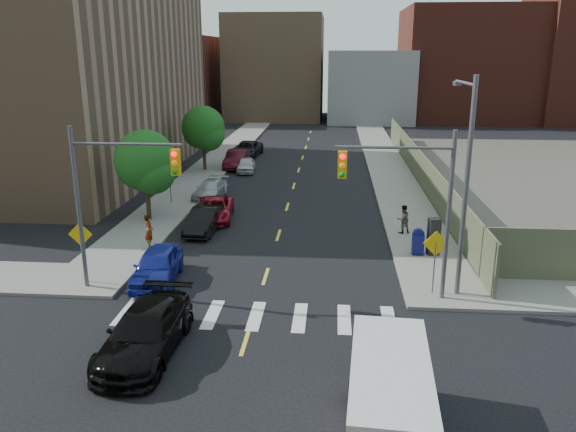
% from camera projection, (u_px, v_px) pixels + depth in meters
% --- Properties ---
extents(ground, '(160.00, 160.00, 0.00)m').
position_uv_depth(ground, '(236.00, 373.00, 17.84)').
color(ground, black).
rests_on(ground, ground).
extents(sidewalk_nw, '(3.50, 73.00, 0.15)m').
position_uv_depth(sidewalk_nw, '(230.00, 150.00, 58.12)').
color(sidewalk_nw, gray).
rests_on(sidewalk_nw, ground).
extents(sidewalk_ne, '(3.50, 73.00, 0.15)m').
position_uv_depth(sidewalk_ne, '(381.00, 152.00, 56.91)').
color(sidewalk_ne, gray).
rests_on(sidewalk_ne, ground).
extents(fence_north, '(0.12, 44.00, 2.50)m').
position_uv_depth(fence_north, '(419.00, 167.00, 43.53)').
color(fence_north, '#676D4C').
rests_on(fence_north, ground).
extents(building_nw, '(22.00, 30.00, 16.00)m').
position_uv_depth(building_nw, '(30.00, 75.00, 46.00)').
color(building_nw, '#8C6B4C').
rests_on(building_nw, ground).
extents(bg_bldg_west, '(14.00, 18.00, 12.00)m').
position_uv_depth(bg_bldg_west, '(170.00, 78.00, 84.82)').
color(bg_bldg_west, '#592319').
rests_on(bg_bldg_west, ground).
extents(bg_bldg_midwest, '(14.00, 16.00, 15.00)m').
position_uv_depth(bg_bldg_midwest, '(276.00, 68.00, 85.07)').
color(bg_bldg_midwest, '#8C6B4C').
rests_on(bg_bldg_midwest, ground).
extents(bg_bldg_center, '(12.00, 16.00, 10.00)m').
position_uv_depth(bg_bldg_center, '(369.00, 86.00, 82.77)').
color(bg_bldg_center, gray).
rests_on(bg_bldg_center, ground).
extents(bg_bldg_east, '(18.00, 18.00, 16.00)m').
position_uv_depth(bg_bldg_east, '(465.00, 65.00, 82.75)').
color(bg_bldg_east, '#592319').
rests_on(bg_bldg_east, ground).
extents(signal_nw, '(4.59, 0.30, 7.00)m').
position_uv_depth(signal_nw, '(112.00, 187.00, 22.78)').
color(signal_nw, '#59595E').
rests_on(signal_nw, ground).
extents(signal_ne, '(4.59, 0.30, 7.00)m').
position_uv_depth(signal_ne, '(411.00, 193.00, 21.84)').
color(signal_ne, '#59595E').
rests_on(signal_ne, ground).
extents(streetlight_ne, '(0.25, 3.70, 9.00)m').
position_uv_depth(streetlight_ne, '(465.00, 172.00, 22.34)').
color(streetlight_ne, '#59595E').
rests_on(streetlight_ne, ground).
extents(warn_sign_nw, '(1.06, 0.06, 2.83)m').
position_uv_depth(warn_sign_nw, '(81.00, 241.00, 24.11)').
color(warn_sign_nw, '#59595E').
rests_on(warn_sign_nw, ground).
extents(warn_sign_ne, '(1.06, 0.06, 2.83)m').
position_uv_depth(warn_sign_ne, '(435.00, 251.00, 22.94)').
color(warn_sign_ne, '#59595E').
rests_on(warn_sign_ne, ground).
extents(warn_sign_midwest, '(1.06, 0.06, 2.83)m').
position_uv_depth(warn_sign_midwest, '(170.00, 175.00, 37.02)').
color(warn_sign_midwest, '#59595E').
rests_on(warn_sign_midwest, ground).
extents(tree_west_near, '(3.66, 3.64, 5.52)m').
position_uv_depth(tree_west_near, '(146.00, 164.00, 32.84)').
color(tree_west_near, '#332114').
rests_on(tree_west_near, ground).
extents(tree_west_far, '(3.66, 3.64, 5.52)m').
position_uv_depth(tree_west_far, '(203.00, 130.00, 47.18)').
color(tree_west_far, '#332114').
rests_on(tree_west_far, ground).
extents(parked_car_blue, '(2.10, 4.53, 1.50)m').
position_uv_depth(parked_car_blue, '(157.00, 266.00, 24.69)').
color(parked_car_blue, navy).
rests_on(parked_car_blue, ground).
extents(parked_car_black, '(1.65, 4.22, 1.37)m').
position_uv_depth(parked_car_black, '(204.00, 220.00, 31.62)').
color(parked_car_black, black).
rests_on(parked_car_black, ground).
extents(parked_car_red, '(2.66, 4.93, 1.31)m').
position_uv_depth(parked_car_red, '(214.00, 209.00, 33.97)').
color(parked_car_red, maroon).
rests_on(parked_car_red, ground).
extents(parked_car_silver, '(2.12, 4.41, 1.24)m').
position_uv_depth(parked_car_silver, '(211.00, 190.00, 38.94)').
color(parked_car_silver, '#A8AAB0').
rests_on(parked_car_silver, ground).
extents(parked_car_white, '(1.73, 3.71, 1.23)m').
position_uv_depth(parked_car_white, '(246.00, 165.00, 47.51)').
color(parked_car_white, silver).
rests_on(parked_car_white, ground).
extents(parked_car_maroon, '(1.72, 4.72, 1.55)m').
position_uv_depth(parked_car_maroon, '(237.00, 159.00, 49.13)').
color(parked_car_maroon, '#400C15').
rests_on(parked_car_maroon, ground).
extents(parked_car_grey, '(2.88, 5.41, 1.45)m').
position_uv_depth(parked_car_grey, '(247.00, 149.00, 54.68)').
color(parked_car_grey, black).
rests_on(parked_car_grey, ground).
extents(black_sedan, '(2.37, 5.47, 1.57)m').
position_uv_depth(black_sedan, '(146.00, 332.00, 18.79)').
color(black_sedan, black).
rests_on(black_sedan, ground).
extents(cargo_van, '(2.44, 5.30, 2.37)m').
position_uv_depth(cargo_van, '(389.00, 398.00, 14.44)').
color(cargo_van, silver).
rests_on(cargo_van, ground).
extents(mailbox, '(0.56, 0.44, 1.34)m').
position_uv_depth(mailbox, '(418.00, 242.00, 27.67)').
color(mailbox, '#0E1155').
rests_on(mailbox, sidewalk_ne).
extents(payphone, '(0.63, 0.56, 1.85)m').
position_uv_depth(payphone, '(434.00, 237.00, 27.61)').
color(payphone, black).
rests_on(payphone, sidewalk_ne).
extents(pedestrian_west, '(0.65, 0.77, 1.79)m').
position_uv_depth(pedestrian_west, '(149.00, 231.00, 28.48)').
color(pedestrian_west, gray).
rests_on(pedestrian_west, sidewalk_nw).
extents(pedestrian_east, '(0.94, 0.84, 1.59)m').
position_uv_depth(pedestrian_east, '(403.00, 219.00, 30.92)').
color(pedestrian_east, gray).
rests_on(pedestrian_east, sidewalk_ne).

